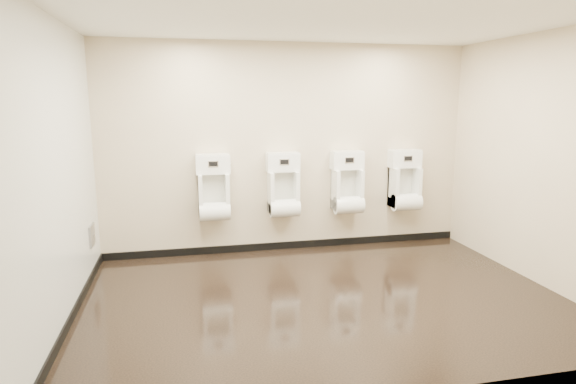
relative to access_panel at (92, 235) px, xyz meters
name	(u,v)px	position (x,y,z in m)	size (l,w,h in m)	color
ground	(324,298)	(2.48, -1.20, -0.50)	(5.00, 3.50, 0.00)	black
ceiling	(328,20)	(2.48, -1.20, 2.30)	(5.00, 3.50, 0.00)	white
back_wall	(289,149)	(2.48, 0.55, 0.90)	(5.00, 0.02, 2.80)	beige
front_wall	(404,203)	(2.48, -2.95, 0.90)	(5.00, 0.02, 2.80)	beige
left_wall	(58,175)	(-0.02, -1.20, 0.90)	(0.02, 3.50, 2.80)	beige
right_wall	(542,160)	(4.98, -1.20, 0.90)	(0.02, 3.50, 2.80)	beige
tile_overlay_left	(59,175)	(-0.01, -1.20, 0.90)	(0.01, 3.50, 2.80)	white
skirting_back	(289,245)	(2.48, 0.54, -0.45)	(5.00, 0.02, 0.10)	black
skirting_left	(72,315)	(-0.01, -1.20, -0.45)	(0.02, 3.50, 0.10)	black
access_panel	(92,235)	(0.00, 0.00, 0.00)	(0.04, 0.25, 0.25)	#9E9EA3
urinal_0	(214,192)	(1.45, 0.40, 0.37)	(0.45, 0.34, 0.84)	white
urinal_1	(283,190)	(2.38, 0.40, 0.37)	(0.45, 0.34, 0.84)	white
urinal_2	(347,187)	(3.28, 0.40, 0.37)	(0.45, 0.34, 0.84)	white
urinal_3	(405,185)	(4.14, 0.40, 0.37)	(0.45, 0.34, 0.84)	white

